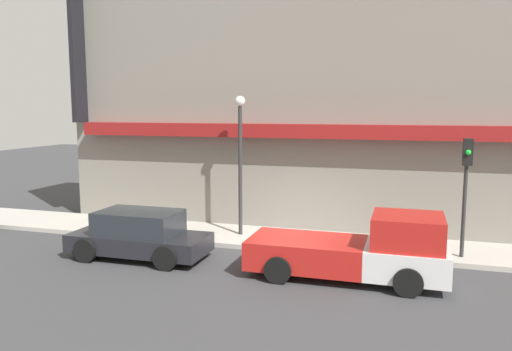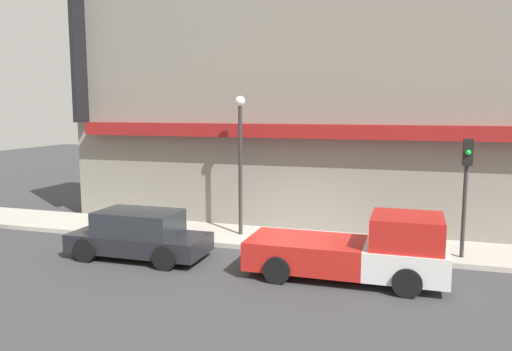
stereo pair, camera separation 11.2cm
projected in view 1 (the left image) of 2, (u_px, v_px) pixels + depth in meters
name	position (u px, v px, depth m)	size (l,w,h in m)	color
ground_plane	(289.00, 254.00, 16.14)	(80.00, 80.00, 0.00)	#38383A
sidewalk	(298.00, 241.00, 17.43)	(36.00, 2.75, 0.16)	#ADA89E
building	(314.00, 101.00, 19.49)	(19.80, 3.80, 10.50)	gray
pickup_truck	(360.00, 250.00, 13.64)	(5.39, 2.19, 1.87)	silver
parked_car	(139.00, 235.00, 15.61)	(4.35, 2.00, 1.50)	black
fire_hydrant	(170.00, 227.00, 17.72)	(0.17, 0.17, 0.67)	#196633
street_lamp	(240.00, 148.00, 17.60)	(0.36, 0.36, 4.94)	#2D2D2D
traffic_light	(466.00, 176.00, 14.87)	(0.28, 0.42, 3.63)	#2D2D2D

